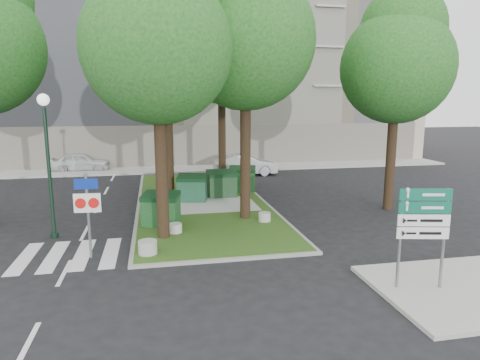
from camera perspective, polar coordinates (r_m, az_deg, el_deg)
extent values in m
plane|color=black|center=(13.94, -3.56, -10.80)|extent=(120.00, 120.00, 0.00)
cube|color=#234012|center=(21.57, -5.16, -2.89)|extent=(6.00, 16.00, 0.12)
cube|color=gray|center=(21.57, -5.16, -2.91)|extent=(6.30, 16.30, 0.10)
cube|color=#999993|center=(13.43, 28.30, -12.68)|extent=(5.00, 4.00, 0.12)
cube|color=#999993|center=(31.81, -8.13, 1.43)|extent=(42.00, 3.00, 0.12)
cube|color=silver|center=(15.37, -18.54, -9.25)|extent=(5.00, 3.00, 0.01)
cube|color=tan|center=(39.01, -9.11, 14.79)|extent=(41.00, 12.00, 16.00)
cylinder|color=black|center=(15.49, -10.48, 3.01)|extent=(0.44, 0.44, 6.16)
sphere|color=#144C17|center=(15.46, -10.96, 16.89)|extent=(5.20, 5.20, 5.20)
cylinder|color=black|center=(17.84, 0.72, 5.08)|extent=(0.44, 0.44, 6.72)
sphere|color=#144C17|center=(17.91, 0.75, 18.18)|extent=(5.60, 5.60, 5.60)
cylinder|color=black|center=(21.98, -9.47, 4.88)|extent=(0.44, 0.44, 5.88)
sphere|color=#144C17|center=(21.92, -9.77, 14.21)|extent=(4.80, 4.80, 4.80)
sphere|color=#144C17|center=(22.30, -9.11, 18.50)|extent=(3.60, 3.60, 3.60)
cylinder|color=black|center=(25.22, -2.42, 7.02)|extent=(0.44, 0.44, 7.00)
sphere|color=#144C17|center=(25.31, -2.50, 16.66)|extent=(5.80, 5.80, 5.80)
sphere|color=#144C17|center=(25.84, -1.91, 21.03)|extent=(4.35, 4.35, 4.35)
cylinder|color=black|center=(20.94, 19.55, 4.14)|extent=(0.44, 0.44, 5.88)
sphere|color=#144C17|center=(20.88, 20.17, 13.91)|extent=(5.00, 5.00, 5.00)
sphere|color=#144C17|center=(21.38, 20.90, 18.31)|extent=(3.75, 3.75, 3.75)
cube|color=#103E16|center=(17.51, -10.47, -4.16)|extent=(1.61, 1.31, 1.10)
cube|color=black|center=(17.36, -10.54, -2.12)|extent=(1.68, 1.38, 0.32)
cube|color=#124028|center=(21.42, -6.39, -1.34)|extent=(1.57, 1.24, 1.10)
cube|color=black|center=(21.30, -6.42, 0.34)|extent=(1.63, 1.31, 0.32)
cube|color=black|center=(22.30, -2.45, -0.76)|extent=(1.49, 1.06, 1.13)
cube|color=black|center=(22.18, -2.47, 0.90)|extent=(1.55, 1.13, 0.33)
cube|color=#15471A|center=(23.72, 0.31, -0.09)|extent=(1.59, 1.25, 1.11)
cube|color=black|center=(23.61, 0.31, 1.45)|extent=(1.66, 1.33, 0.32)
cylinder|color=#9E9E99|center=(14.48, -12.20, -8.75)|extent=(0.61, 0.61, 0.44)
cylinder|color=#A4A49F|center=(17.86, 3.29, -4.93)|extent=(0.50, 0.50, 0.36)
cylinder|color=#ABAAA5|center=(16.52, -8.61, -6.35)|extent=(0.49, 0.49, 0.35)
cylinder|color=#C0C817|center=(25.26, 0.05, 0.18)|extent=(0.44, 0.44, 0.77)
cylinder|color=black|center=(17.08, -24.06, 0.66)|extent=(0.13, 0.13, 4.81)
cylinder|color=black|center=(17.59, -23.49, -6.76)|extent=(0.29, 0.29, 0.19)
sphere|color=white|center=(16.87, -24.76, 9.70)|extent=(0.42, 0.42, 0.42)
cylinder|color=slate|center=(14.62, -19.56, -4.58)|extent=(0.10, 0.10, 2.81)
cube|color=navy|center=(14.39, -19.82, -0.47)|extent=(0.73, 0.09, 0.34)
cube|color=white|center=(14.51, -19.67, -2.87)|extent=(0.84, 0.10, 0.62)
cylinder|color=red|center=(14.54, -20.46, -2.89)|extent=(0.34, 0.06, 0.34)
cylinder|color=red|center=(14.48, -18.88, -2.85)|extent=(0.34, 0.06, 0.34)
cylinder|color=slate|center=(12.15, 20.54, -7.33)|extent=(0.10, 0.10, 2.72)
cylinder|color=slate|center=(12.58, 25.53, -7.10)|extent=(0.10, 0.10, 2.72)
cube|color=#0A563F|center=(12.06, 23.49, -1.76)|extent=(1.34, 0.33, 0.31)
cube|color=#0A563F|center=(12.13, 23.37, -3.35)|extent=(1.34, 0.33, 0.31)
cube|color=white|center=(12.21, 23.25, -4.93)|extent=(1.34, 0.33, 0.31)
cube|color=white|center=(12.31, 23.13, -6.48)|extent=(1.34, 0.33, 0.31)
imported|color=silver|center=(32.90, -20.46, 2.28)|extent=(4.08, 1.69, 1.38)
imported|color=#9EA1A6|center=(29.33, 0.69, 2.05)|extent=(4.40, 1.79, 1.42)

